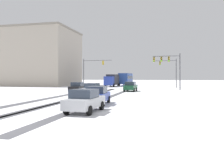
# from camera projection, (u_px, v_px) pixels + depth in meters

# --- Properties ---
(ground_plane) EXTENTS (300.00, 300.00, 0.00)m
(ground_plane) POSITION_uv_depth(u_px,v_px,m) (4.00, 128.00, 11.00)
(ground_plane) COLOR white
(wheel_track_left_lane) EXTENTS (1.11, 36.92, 0.01)m
(wheel_track_left_lane) POSITION_uv_depth(u_px,v_px,m) (59.00, 96.00, 28.55)
(wheel_track_left_lane) COLOR #4C4C51
(wheel_track_left_lane) RESTS_ON ground
(wheel_track_right_lane) EXTENTS (0.79, 36.92, 0.01)m
(wheel_track_right_lane) POSITION_uv_depth(u_px,v_px,m) (80.00, 97.00, 27.91)
(wheel_track_right_lane) COLOR #4C4C51
(wheel_track_right_lane) RESTS_ON ground
(wheel_track_center) EXTENTS (0.87, 36.92, 0.01)m
(wheel_track_center) POSITION_uv_depth(u_px,v_px,m) (108.00, 97.00, 27.13)
(wheel_track_center) COLOR #4C4C51
(wheel_track_center) RESTS_ON ground
(wheel_track_oncoming) EXTENTS (0.77, 36.92, 0.01)m
(wheel_track_oncoming) POSITION_uv_depth(u_px,v_px,m) (83.00, 97.00, 27.83)
(wheel_track_oncoming) COLOR #4C4C51
(wheel_track_oncoming) RESTS_ON ground
(sidewalk_kerb_right) EXTENTS (4.00, 36.92, 0.12)m
(sidewalk_kerb_right) POSITION_uv_depth(u_px,v_px,m) (206.00, 101.00, 23.15)
(sidewalk_kerb_right) COLOR white
(sidewalk_kerb_right) RESTS_ON ground
(traffic_signal_far_right) EXTENTS (5.21, 0.39, 6.50)m
(traffic_signal_far_right) POSITION_uv_depth(u_px,v_px,m) (170.00, 68.00, 51.59)
(traffic_signal_far_right) COLOR #47474C
(traffic_signal_far_right) RESTS_ON ground
(traffic_signal_near_right) EXTENTS (4.77, 0.52, 6.50)m
(traffic_signal_near_right) POSITION_uv_depth(u_px,v_px,m) (169.00, 64.00, 40.03)
(traffic_signal_near_right) COLOR #47474C
(traffic_signal_near_right) RESTS_ON ground
(traffic_signal_far_left) EXTENTS (6.75, 0.58, 6.50)m
(traffic_signal_far_left) POSITION_uv_depth(u_px,v_px,m) (91.00, 68.00, 51.37)
(traffic_signal_far_left) COLOR #47474C
(traffic_signal_far_left) RESTS_ON ground
(car_dark_green_lead) EXTENTS (1.96, 4.17, 1.62)m
(car_dark_green_lead) POSITION_uv_depth(u_px,v_px,m) (130.00, 86.00, 38.42)
(car_dark_green_lead) COLOR #194C2D
(car_dark_green_lead) RESTS_ON ground
(car_black_second) EXTENTS (2.00, 4.18, 1.62)m
(car_black_second) POSITION_uv_depth(u_px,v_px,m) (78.00, 87.00, 35.36)
(car_black_second) COLOR black
(car_black_second) RESTS_ON ground
(car_white_third) EXTENTS (1.94, 4.15, 1.62)m
(car_white_third) POSITION_uv_depth(u_px,v_px,m) (92.00, 89.00, 30.20)
(car_white_third) COLOR silver
(car_white_third) RESTS_ON ground
(car_blue_fourth) EXTENTS (2.01, 4.19, 1.62)m
(car_blue_fourth) POSITION_uv_depth(u_px,v_px,m) (97.00, 95.00, 20.63)
(car_blue_fourth) COLOR #233899
(car_blue_fourth) RESTS_ON ground
(car_silver_fifth) EXTENTS (1.98, 4.17, 1.62)m
(car_silver_fifth) POSITION_uv_depth(u_px,v_px,m) (85.00, 100.00, 16.05)
(car_silver_fifth) COLOR #B7BABF
(car_silver_fifth) RESTS_ON ground
(bus_oncoming) EXTENTS (2.72, 11.01, 3.38)m
(bus_oncoming) POSITION_uv_depth(u_px,v_px,m) (126.00, 78.00, 65.13)
(bus_oncoming) COLOR #284793
(bus_oncoming) RESTS_ON ground
(box_truck_delivery) EXTENTS (2.42, 7.45, 3.02)m
(box_truck_delivery) POSITION_uv_depth(u_px,v_px,m) (112.00, 80.00, 56.74)
(box_truck_delivery) COLOR #233899
(box_truck_delivery) RESTS_ON ground
(office_building_far_left_block) EXTENTS (28.60, 16.53, 15.40)m
(office_building_far_left_block) POSITION_uv_depth(u_px,v_px,m) (25.00, 58.00, 64.60)
(office_building_far_left_block) COLOR #A89E8E
(office_building_far_left_block) RESTS_ON ground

